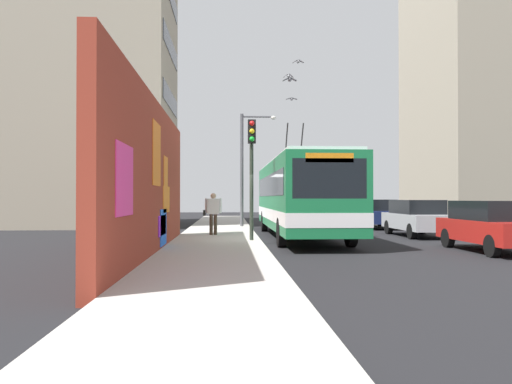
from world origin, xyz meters
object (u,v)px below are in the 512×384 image
at_px(parked_car_navy, 376,213).
at_px(pedestrian_midblock, 213,210).
at_px(street_lamp, 246,161).
at_px(parked_car_silver, 417,217).
at_px(parked_car_red, 493,225).
at_px(traffic_light, 252,159).
at_px(city_bus, 300,195).
at_px(parked_car_white, 350,210).

bearing_deg(parked_car_navy, pedestrian_midblock, 127.69).
bearing_deg(parked_car_navy, street_lamp, 93.94).
xyz_separation_m(parked_car_silver, pedestrian_midblock, (-0.65, 8.81, 0.33)).
bearing_deg(parked_car_red, parked_car_navy, -0.00).
distance_m(pedestrian_midblock, traffic_light, 3.70).
height_order(city_bus, pedestrian_midblock, city_bus).
relative_size(parked_car_red, parked_car_white, 0.97).
height_order(parked_car_red, pedestrian_midblock, pedestrian_midblock).
xyz_separation_m(city_bus, pedestrian_midblock, (-0.16, 3.61, -0.64)).
xyz_separation_m(city_bus, traffic_light, (-2.99, 2.15, 1.26)).
bearing_deg(parked_car_navy, parked_car_red, 180.00).
xyz_separation_m(parked_car_red, traffic_light, (2.82, 7.35, 2.22)).
relative_size(city_bus, parked_car_red, 2.89).
xyz_separation_m(parked_car_white, traffic_light, (-15.49, 7.35, 2.22)).
bearing_deg(parked_car_white, city_bus, 157.42).
bearing_deg(parked_car_silver, city_bus, 95.37).
height_order(parked_car_silver, parked_car_white, same).
xyz_separation_m(parked_car_silver, traffic_light, (-3.48, 7.35, 2.22)).
relative_size(city_bus, street_lamp, 2.08).
bearing_deg(city_bus, street_lamp, 18.13).
height_order(parked_car_white, traffic_light, traffic_light).
bearing_deg(pedestrian_midblock, city_bus, -87.43).
distance_m(city_bus, parked_car_white, 13.58).
xyz_separation_m(parked_car_navy, pedestrian_midblock, (-6.81, 8.81, 0.33)).
height_order(pedestrian_midblock, street_lamp, street_lamp).
distance_m(parked_car_red, street_lamp, 14.25).
height_order(traffic_light, street_lamp, street_lamp).
relative_size(parked_car_navy, pedestrian_midblock, 2.86).
bearing_deg(parked_car_white, pedestrian_midblock, 145.18).
distance_m(parked_car_navy, traffic_light, 12.32).
height_order(parked_car_silver, parked_car_navy, same).
bearing_deg(parked_car_silver, pedestrian_midblock, 94.23).
xyz_separation_m(parked_car_red, parked_car_white, (18.31, 0.00, 0.00)).
xyz_separation_m(parked_car_red, parked_car_silver, (6.30, -0.00, 0.00)).
distance_m(city_bus, parked_car_navy, 8.49).
relative_size(pedestrian_midblock, street_lamp, 0.28).
xyz_separation_m(parked_car_navy, street_lamp, (-0.50, 7.21, 2.84)).
relative_size(parked_car_navy, traffic_light, 1.13).
height_order(parked_car_red, parked_car_white, same).
bearing_deg(parked_car_silver, parked_car_navy, -0.00).
bearing_deg(parked_car_red, parked_car_white, 0.00).
xyz_separation_m(parked_car_silver, parked_car_navy, (6.16, -0.00, 0.00)).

